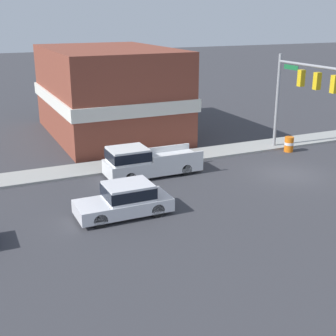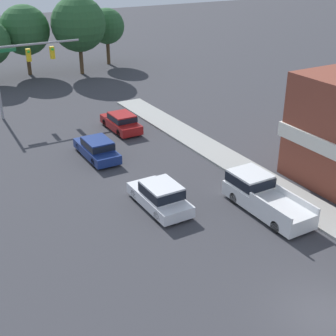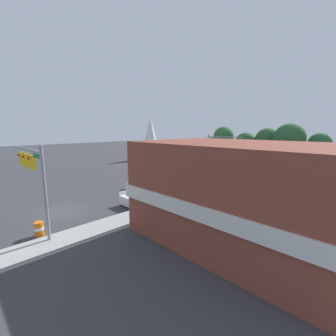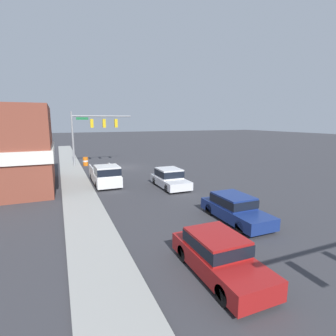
% 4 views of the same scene
% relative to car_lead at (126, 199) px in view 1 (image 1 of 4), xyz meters
% --- Properties ---
extents(ground_plane, '(200.00, 200.00, 0.00)m').
position_rel_car_lead_xyz_m(ground_plane, '(1.54, -10.89, -0.81)').
color(ground_plane, '#38383D').
extents(sidewalk_curb, '(2.40, 60.00, 0.14)m').
position_rel_car_lead_xyz_m(sidewalk_curb, '(7.24, -10.89, -0.74)').
color(sidewalk_curb, '#9E9E99').
rests_on(sidewalk_curb, ground).
extents(near_signal_assembly, '(7.22, 0.49, 6.56)m').
position_rel_car_lead_xyz_m(near_signal_assembly, '(4.28, -13.65, 4.00)').
color(near_signal_assembly, gray).
rests_on(near_signal_assembly, ground).
extents(car_lead, '(1.94, 4.50, 1.56)m').
position_rel_car_lead_xyz_m(car_lead, '(0.00, 0.00, 0.00)').
color(car_lead, black).
rests_on(car_lead, ground).
extents(pickup_truck_parked, '(1.99, 5.68, 1.83)m').
position_rel_car_lead_xyz_m(pickup_truck_parked, '(4.84, -2.91, 0.09)').
color(pickup_truck_parked, black).
rests_on(pickup_truck_parked, ground).
extents(construction_barrel, '(0.64, 0.64, 1.05)m').
position_rel_car_lead_xyz_m(construction_barrel, '(5.44, -13.90, -0.28)').
color(construction_barrel, orange).
rests_on(construction_barrel, ground).
extents(corner_brick_building, '(13.31, 9.12, 6.68)m').
position_rel_car_lead_xyz_m(corner_brick_building, '(15.44, -4.19, 2.49)').
color(corner_brick_building, brown).
rests_on(corner_brick_building, ground).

